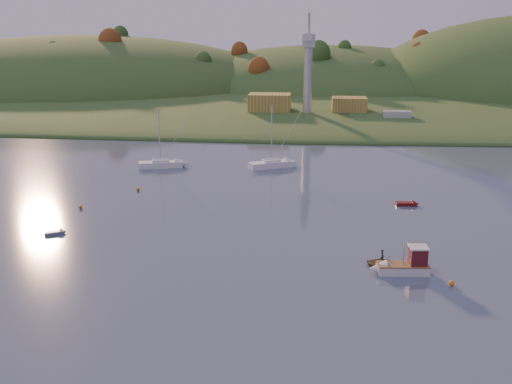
# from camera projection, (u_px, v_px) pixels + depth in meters

# --- Properties ---
(far_shore) EXTENTS (620.00, 220.00, 1.50)m
(far_shore) POSITION_uv_depth(u_px,v_px,m) (305.00, 85.00, 254.63)
(far_shore) COLOR #2A4D1E
(far_shore) RESTS_ON ground
(shore_slope) EXTENTS (640.00, 150.00, 7.00)m
(shore_slope) POSITION_uv_depth(u_px,v_px,m) (302.00, 103.00, 192.35)
(shore_slope) COLOR #2A4D1E
(shore_slope) RESTS_ON ground
(hill_left) EXTENTS (170.00, 140.00, 44.00)m
(hill_left) POSITION_uv_depth(u_px,v_px,m) (84.00, 90.00, 234.15)
(hill_left) COLOR #2A4D1E
(hill_left) RESTS_ON ground
(hill_center) EXTENTS (140.00, 120.00, 36.00)m
(hill_center) POSITION_uv_depth(u_px,v_px,m) (328.00, 90.00, 234.54)
(hill_center) COLOR #2A4D1E
(hill_center) RESTS_ON ground
(hillside_trees) EXTENTS (280.00, 50.00, 32.00)m
(hillside_trees) POSITION_uv_depth(u_px,v_px,m) (303.00, 96.00, 211.51)
(hillside_trees) COLOR #274A1A
(hillside_trees) RESTS_ON ground
(wharf) EXTENTS (42.00, 16.00, 2.40)m
(wharf) POSITION_uv_depth(u_px,v_px,m) (318.00, 118.00, 150.36)
(wharf) COLOR slate
(wharf) RESTS_ON ground
(shed_west) EXTENTS (11.00, 8.00, 4.80)m
(shed_west) POSITION_uv_depth(u_px,v_px,m) (270.00, 103.00, 151.54)
(shed_west) COLOR olive
(shed_west) RESTS_ON wharf
(shed_east) EXTENTS (9.00, 7.00, 4.00)m
(shed_east) POSITION_uv_depth(u_px,v_px,m) (349.00, 105.00, 150.67)
(shed_east) COLOR olive
(shed_east) RESTS_ON wharf
(dock_crane) EXTENTS (3.20, 28.00, 20.30)m
(dock_crane) POSITION_uv_depth(u_px,v_px,m) (308.00, 56.00, 142.85)
(dock_crane) COLOR #B7B7BC
(dock_crane) RESTS_ON wharf
(fishing_boat) EXTENTS (6.00, 2.29, 3.75)m
(fishing_boat) POSITION_uv_depth(u_px,v_px,m) (399.00, 265.00, 56.22)
(fishing_boat) COLOR silver
(fishing_boat) RESTS_ON ground
(sailboat_near) EXTENTS (8.13, 5.66, 10.97)m
(sailboat_near) POSITION_uv_depth(u_px,v_px,m) (271.00, 164.00, 100.05)
(sailboat_near) COLOR white
(sailboat_near) RESTS_ON ground
(sailboat_far) EXTENTS (7.92, 4.12, 10.54)m
(sailboat_far) POSITION_uv_depth(u_px,v_px,m) (161.00, 164.00, 100.22)
(sailboat_far) COLOR silver
(sailboat_far) RESTS_ON ground
(canoe) EXTENTS (3.35, 2.66, 0.62)m
(canoe) POSITION_uv_depth(u_px,v_px,m) (382.00, 262.00, 58.26)
(canoe) COLOR #90774F
(canoe) RESTS_ON ground
(paddler) EXTENTS (0.44, 0.58, 1.45)m
(paddler) POSITION_uv_depth(u_px,v_px,m) (382.00, 259.00, 58.15)
(paddler) COLOR black
(paddler) RESTS_ON ground
(red_tender) EXTENTS (3.25, 1.31, 1.08)m
(red_tender) POSITION_uv_depth(u_px,v_px,m) (410.00, 204.00, 78.35)
(red_tender) COLOR #520E0B
(red_tender) RESTS_ON ground
(grey_dinghy) EXTENTS (2.76, 2.09, 0.98)m
(grey_dinghy) POSITION_uv_depth(u_px,v_px,m) (58.00, 232.00, 67.39)
(grey_dinghy) COLOR slate
(grey_dinghy) RESTS_ON ground
(work_vessel) EXTENTS (16.10, 6.20, 4.10)m
(work_vessel) POSITION_uv_depth(u_px,v_px,m) (396.00, 122.00, 142.15)
(work_vessel) COLOR slate
(work_vessel) RESTS_ON ground
(buoy_0) EXTENTS (0.50, 0.50, 0.50)m
(buoy_0) POSITION_uv_depth(u_px,v_px,m) (452.00, 283.00, 53.56)
(buoy_0) COLOR orange
(buoy_0) RESTS_ON ground
(buoy_1) EXTENTS (0.50, 0.50, 0.50)m
(buoy_1) POSITION_uv_depth(u_px,v_px,m) (80.00, 207.00, 76.93)
(buoy_1) COLOR orange
(buoy_1) RESTS_ON ground
(buoy_2) EXTENTS (0.50, 0.50, 0.50)m
(buoy_2) POSITION_uv_depth(u_px,v_px,m) (138.00, 189.00, 85.62)
(buoy_2) COLOR orange
(buoy_2) RESTS_ON ground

